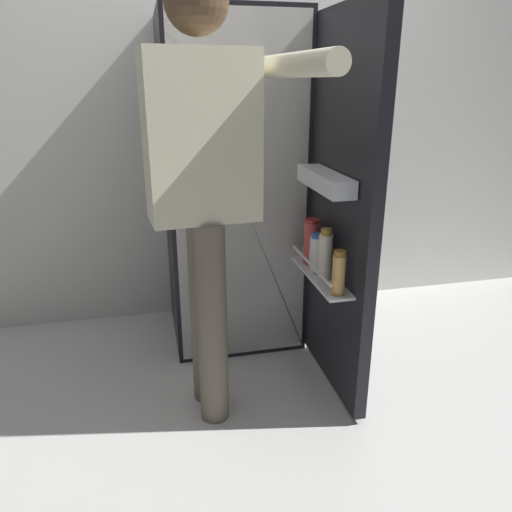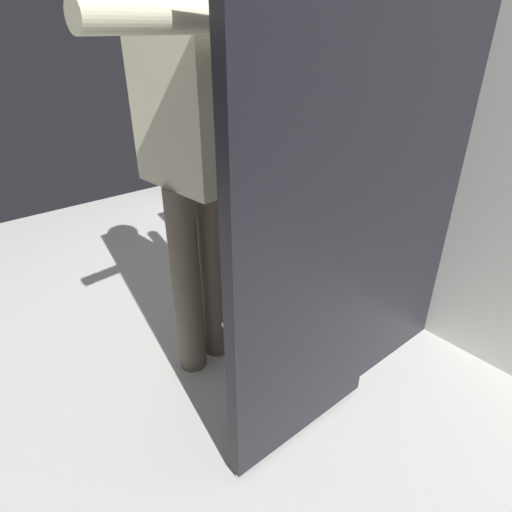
% 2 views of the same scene
% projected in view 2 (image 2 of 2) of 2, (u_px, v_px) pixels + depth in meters
% --- Properties ---
extents(ground_plane, '(5.18, 5.18, 0.00)m').
position_uv_depth(ground_plane, '(255.00, 370.00, 1.95)').
color(ground_plane, silver).
extents(kitchen_wall, '(4.40, 0.10, 2.61)m').
position_uv_depth(kitchen_wall, '(417.00, 48.00, 1.84)').
color(kitchen_wall, silver).
rests_on(kitchen_wall, ground_plane).
extents(refrigerator, '(0.72, 1.26, 1.67)m').
position_uv_depth(refrigerator, '(350.00, 173.00, 1.81)').
color(refrigerator, black).
rests_on(refrigerator, ground_plane).
extents(person, '(0.59, 0.70, 1.72)m').
position_uv_depth(person, '(192.00, 137.00, 1.53)').
color(person, '#665B4C').
rests_on(person, ground_plane).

